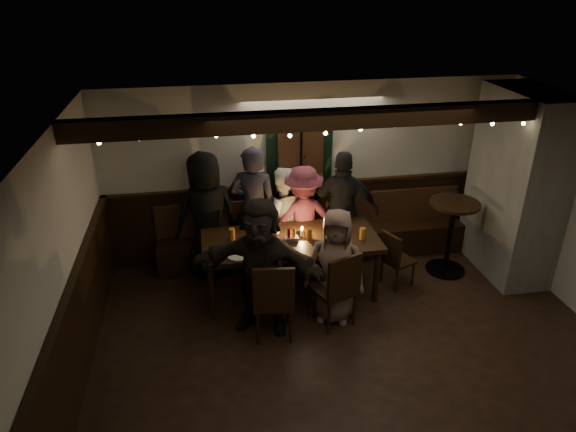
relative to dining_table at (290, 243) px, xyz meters
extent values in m
cube|color=black|center=(0.52, -1.40, -0.75)|extent=(6.00, 5.00, 0.01)
cube|color=black|center=(0.52, -1.40, 1.86)|extent=(6.00, 5.00, 0.01)
cube|color=silver|center=(0.52, 1.11, 0.55)|extent=(6.00, 0.01, 2.60)
cube|color=silver|center=(-2.49, -1.40, 0.55)|extent=(0.01, 5.00, 2.60)
cube|color=black|center=(0.52, 1.08, -0.20)|extent=(6.00, 0.05, 1.10)
cube|color=black|center=(-2.46, -1.40, -0.20)|extent=(0.05, 5.00, 1.10)
cube|color=slate|center=(3.17, 0.10, 0.55)|extent=(0.70, 1.40, 2.60)
cube|color=black|center=(0.52, 0.83, -0.52)|extent=(4.60, 0.45, 0.45)
cube|color=#452A18|center=(0.52, 1.01, -0.05)|extent=(4.60, 0.06, 0.50)
cube|color=black|center=(0.32, 1.04, 0.90)|extent=(0.95, 0.04, 1.00)
cube|color=#452A18|center=(0.32, 0.98, 0.90)|extent=(0.64, 0.12, 0.76)
cube|color=black|center=(0.52, -0.40, 1.74)|extent=(6.00, 0.16, 0.22)
sphere|color=#FFE599|center=(-2.08, -0.42, 1.61)|extent=(0.04, 0.04, 0.04)
sphere|color=#FFE599|center=(-1.68, -0.42, 1.63)|extent=(0.04, 0.04, 0.04)
sphere|color=#FFE599|center=(-1.28, -0.42, 1.64)|extent=(0.04, 0.04, 0.04)
sphere|color=#FFE599|center=(-0.88, -0.42, 1.62)|extent=(0.04, 0.04, 0.04)
sphere|color=#FFE599|center=(-0.48, -0.42, 1.60)|extent=(0.04, 0.04, 0.04)
sphere|color=#FFE599|center=(-0.08, -0.42, 1.58)|extent=(0.04, 0.04, 0.04)
sphere|color=#FFE599|center=(0.32, -0.42, 1.59)|extent=(0.04, 0.04, 0.04)
sphere|color=#FFE599|center=(0.72, -0.42, 1.61)|extent=(0.04, 0.04, 0.04)
sphere|color=#FFE599|center=(1.12, -0.42, 1.63)|extent=(0.04, 0.04, 0.04)
sphere|color=#FFE599|center=(1.52, -0.42, 1.64)|extent=(0.04, 0.04, 0.04)
sphere|color=#FFE599|center=(1.92, -0.42, 1.62)|extent=(0.04, 0.04, 0.04)
sphere|color=#FFE599|center=(2.32, -0.42, 1.60)|extent=(0.04, 0.04, 0.04)
sphere|color=#FFE599|center=(2.72, -0.42, 1.58)|extent=(0.04, 0.04, 0.04)
sphere|color=#FFE599|center=(3.12, -0.42, 1.59)|extent=(0.04, 0.04, 0.04)
cube|color=black|center=(0.00, 0.00, 0.04)|extent=(2.29, 0.98, 0.07)
cylinder|color=black|center=(-1.06, -0.40, -0.37)|extent=(0.08, 0.08, 0.75)
cylinder|color=black|center=(-1.06, 0.41, -0.37)|extent=(0.08, 0.08, 0.75)
cylinder|color=black|center=(1.06, -0.40, -0.37)|extent=(0.08, 0.08, 0.75)
cylinder|color=black|center=(1.06, 0.41, -0.37)|extent=(0.08, 0.08, 0.75)
cylinder|color=#BF7226|center=(-0.74, 0.11, 0.15)|extent=(0.08, 0.08, 0.15)
cylinder|color=#BF7226|center=(-0.42, -0.18, 0.15)|extent=(0.08, 0.08, 0.15)
cylinder|color=silver|center=(-0.15, 0.19, 0.15)|extent=(0.08, 0.08, 0.15)
cylinder|color=#BF7226|center=(0.23, -0.05, 0.15)|extent=(0.08, 0.08, 0.15)
cylinder|color=silver|center=(0.53, 0.23, 0.15)|extent=(0.08, 0.08, 0.15)
cylinder|color=#BF7226|center=(0.92, -0.16, 0.15)|extent=(0.08, 0.08, 0.15)
cylinder|color=white|center=(-0.70, -0.33, 0.08)|extent=(0.28, 0.28, 0.02)
cube|color=#B2B2B7|center=(0.00, -0.05, 0.10)|extent=(0.17, 0.11, 0.05)
cylinder|color=#990C0C|center=(-0.03, -0.05, 0.16)|extent=(0.04, 0.04, 0.17)
cylinder|color=gold|center=(0.04, -0.05, 0.16)|extent=(0.04, 0.04, 0.17)
cylinder|color=silver|center=(0.16, 0.06, 0.11)|extent=(0.05, 0.05, 0.09)
sphere|color=#FFB24C|center=(0.16, 0.06, 0.18)|extent=(0.03, 0.03, 0.03)
cube|color=black|center=(-0.35, -0.83, -0.27)|extent=(0.52, 0.52, 0.04)
cube|color=black|center=(-0.38, -1.04, 0.02)|extent=(0.47, 0.10, 0.54)
cylinder|color=black|center=(-0.14, -0.67, -0.52)|extent=(0.04, 0.04, 0.46)
cylinder|color=black|center=(-0.19, -1.04, -0.52)|extent=(0.04, 0.04, 0.46)
cylinder|color=black|center=(-0.52, -0.62, -0.52)|extent=(0.04, 0.04, 0.46)
cylinder|color=black|center=(-0.56, -1.00, -0.52)|extent=(0.04, 0.04, 0.46)
cube|color=black|center=(0.40, -0.72, -0.28)|extent=(0.59, 0.59, 0.04)
cube|color=black|center=(0.47, -0.92, 0.01)|extent=(0.45, 0.20, 0.53)
cylinder|color=black|center=(0.51, -0.49, -0.52)|extent=(0.04, 0.04, 0.45)
cylinder|color=black|center=(0.64, -0.83, -0.52)|extent=(0.04, 0.04, 0.45)
cylinder|color=black|center=(0.16, -0.61, -0.52)|extent=(0.04, 0.04, 0.45)
cylinder|color=black|center=(0.29, -0.96, -0.52)|extent=(0.04, 0.04, 0.45)
cube|color=black|center=(1.49, -0.06, -0.37)|extent=(0.48, 0.48, 0.04)
cube|color=black|center=(1.34, -0.13, -0.14)|extent=(0.17, 0.36, 0.42)
cylinder|color=black|center=(1.69, -0.15, -0.57)|extent=(0.03, 0.03, 0.36)
cylinder|color=black|center=(1.41, -0.26, -0.57)|extent=(0.03, 0.03, 0.36)
cylinder|color=black|center=(1.58, 0.13, -0.57)|extent=(0.03, 0.03, 0.36)
cylinder|color=black|center=(1.30, 0.02, -0.57)|extent=(0.03, 0.03, 0.36)
cylinder|color=black|center=(2.33, 0.15, -0.73)|extent=(0.56, 0.56, 0.03)
cylinder|color=black|center=(2.33, 0.15, -0.22)|extent=(0.07, 0.07, 1.07)
cylinder|color=black|center=(2.33, 0.15, 0.32)|extent=(0.68, 0.68, 0.04)
imported|color=black|center=(-1.05, 0.71, 0.15)|extent=(1.02, 0.83, 1.81)
imported|color=#292634|center=(-0.39, 0.74, 0.18)|extent=(0.78, 0.63, 1.86)
imported|color=white|center=(0.01, 0.76, 0.01)|extent=(0.77, 0.62, 1.52)
imported|color=brown|center=(0.29, 0.64, 0.03)|extent=(1.04, 0.63, 1.56)
imported|color=black|center=(0.87, 0.63, 0.12)|extent=(1.10, 0.70, 1.74)
imported|color=black|center=(-0.48, -0.68, 0.11)|extent=(1.66, 1.08, 1.71)
imported|color=#7A5E51|center=(0.43, -0.65, -0.01)|extent=(0.85, 0.71, 1.49)
camera|label=1|loc=(-1.05, -5.76, 3.24)|focal=32.00mm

